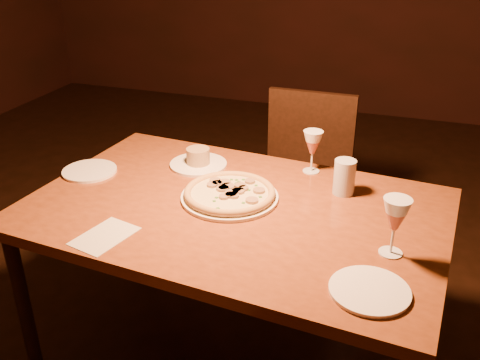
% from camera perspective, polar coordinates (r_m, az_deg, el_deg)
% --- Properties ---
extents(floor, '(7.00, 7.00, 0.00)m').
position_cam_1_polar(floor, '(2.45, -5.72, -17.91)').
color(floor, '#321910').
rests_on(floor, ground).
extents(dining_table, '(1.54, 1.06, 0.78)m').
position_cam_1_polar(dining_table, '(1.93, -0.61, -4.60)').
color(dining_table, brown).
rests_on(dining_table, floor).
extents(chair_far, '(0.45, 0.45, 0.93)m').
position_cam_1_polar(chair_far, '(2.73, 6.71, 0.41)').
color(chair_far, black).
rests_on(chair_far, floor).
extents(pizza_plate, '(0.35, 0.35, 0.04)m').
position_cam_1_polar(pizza_plate, '(1.94, -1.11, -1.46)').
color(pizza_plate, white).
rests_on(pizza_plate, dining_table).
extents(ramekin_saucer, '(0.23, 0.23, 0.07)m').
position_cam_1_polar(ramekin_saucer, '(2.20, -4.48, 2.13)').
color(ramekin_saucer, white).
rests_on(ramekin_saucer, dining_table).
extents(wine_glass_far, '(0.08, 0.08, 0.17)m').
position_cam_1_polar(wine_glass_far, '(2.14, 7.72, 3.01)').
color(wine_glass_far, '#A85546').
rests_on(wine_glass_far, dining_table).
extents(wine_glass_right, '(0.08, 0.08, 0.19)m').
position_cam_1_polar(wine_glass_right, '(1.66, 16.12, -4.82)').
color(wine_glass_right, '#A85546').
rests_on(wine_glass_right, dining_table).
extents(water_tumbler, '(0.08, 0.08, 0.13)m').
position_cam_1_polar(water_tumbler, '(1.99, 11.07, 0.32)').
color(water_tumbler, '#B5BDC6').
rests_on(water_tumbler, dining_table).
extents(side_plate_left, '(0.22, 0.22, 0.01)m').
position_cam_1_polar(side_plate_left, '(2.23, -15.75, 0.95)').
color(side_plate_left, white).
rests_on(side_plate_left, dining_table).
extents(side_plate_near, '(0.22, 0.22, 0.01)m').
position_cam_1_polar(side_plate_near, '(1.53, 13.65, -11.39)').
color(side_plate_near, white).
rests_on(side_plate_near, dining_table).
extents(menu_card, '(0.18, 0.23, 0.00)m').
position_cam_1_polar(menu_card, '(1.78, -14.23, -5.82)').
color(menu_card, beige).
rests_on(menu_card, dining_table).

